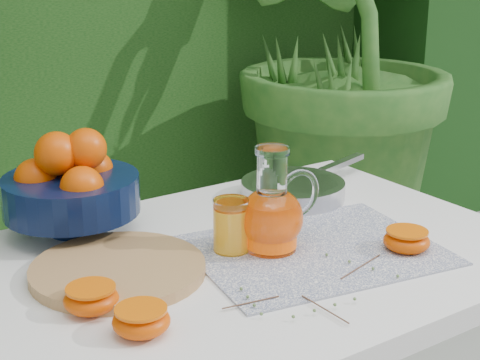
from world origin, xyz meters
TOP-DOWN VIEW (x-y plane):
  - potted_plant_right at (1.05, 1.17)m, footprint 2.25×2.25m
  - white_table at (-0.13, -0.02)m, footprint 1.00×0.70m
  - placemat at (-0.02, -0.08)m, footprint 0.47×0.39m
  - cutting_board at (-0.35, 0.03)m, footprint 0.34×0.34m
  - fruit_bowl at (-0.34, 0.25)m, footprint 0.26×0.26m
  - juice_pitcher at (-0.08, -0.03)m, footprint 0.16×0.11m
  - juice_tumbler at (-0.15, 0.00)m, footprint 0.08×0.08m
  - saute_pan at (0.12, 0.16)m, footprint 0.40×0.27m
  - orange_halves at (-0.24, -0.13)m, footprint 0.64×0.20m
  - thyme_sprigs at (-0.13, -0.20)m, footprint 0.33×0.20m

SIDE VIEW (x-z plane):
  - white_table at x=-0.13m, z-range 0.29..1.04m
  - placemat at x=-0.02m, z-range 0.75..0.75m
  - thyme_sprigs at x=-0.13m, z-range 0.75..0.76m
  - cutting_board at x=-0.35m, z-range 0.75..0.77m
  - orange_halves at x=-0.24m, z-range 0.75..0.79m
  - saute_pan at x=0.12m, z-range 0.75..0.79m
  - juice_tumbler at x=-0.15m, z-range 0.75..0.85m
  - juice_pitcher at x=-0.08m, z-range 0.73..0.91m
  - fruit_bowl at x=-0.34m, z-range 0.74..0.94m
  - potted_plant_right at x=1.05m, z-range 0.00..1.83m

